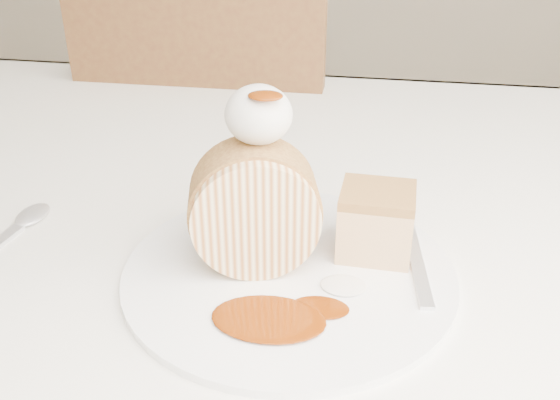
# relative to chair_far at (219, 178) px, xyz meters

# --- Properties ---
(table) EXTENTS (1.40, 0.90, 0.75)m
(table) POSITION_rel_chair_far_xyz_m (0.20, -0.47, 0.14)
(table) COLOR white
(table) RESTS_ON ground
(chair_far) EXTENTS (0.43, 0.43, 0.91)m
(chair_far) POSITION_rel_chair_far_xyz_m (0.00, 0.00, 0.00)
(chair_far) COLOR brown
(chair_far) RESTS_ON ground
(plate) EXTENTS (0.31, 0.31, 0.01)m
(plate) POSITION_rel_chair_far_xyz_m (0.24, -0.63, 0.24)
(plate) COLOR white
(plate) RESTS_ON table
(roulade_slice) EXTENTS (0.12, 0.09, 0.11)m
(roulade_slice) POSITION_rel_chair_far_xyz_m (0.21, -0.62, 0.29)
(roulade_slice) COLOR beige
(roulade_slice) RESTS_ON plate
(cake_chunk) EXTENTS (0.07, 0.06, 0.06)m
(cake_chunk) POSITION_rel_chair_far_xyz_m (0.31, -0.59, 0.27)
(cake_chunk) COLOR #A77E3F
(cake_chunk) RESTS_ON plate
(whipped_cream) EXTENTS (0.06, 0.06, 0.05)m
(whipped_cream) POSITION_rel_chair_far_xyz_m (0.21, -0.60, 0.38)
(whipped_cream) COLOR silver
(whipped_cream) RESTS_ON roulade_slice
(caramel_drizzle) EXTENTS (0.03, 0.02, 0.01)m
(caramel_drizzle) POSITION_rel_chair_far_xyz_m (0.22, -0.62, 0.40)
(caramel_drizzle) COLOR #652504
(caramel_drizzle) RESTS_ON whipped_cream
(caramel_pool) EXTENTS (0.10, 0.06, 0.00)m
(caramel_pool) POSITION_rel_chair_far_xyz_m (0.23, -0.70, 0.24)
(caramel_pool) COLOR #652504
(caramel_pool) RESTS_ON plate
(fork) EXTENTS (0.04, 0.18, 0.00)m
(fork) POSITION_rel_chair_far_xyz_m (0.35, -0.61, 0.24)
(fork) COLOR silver
(fork) RESTS_ON plate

